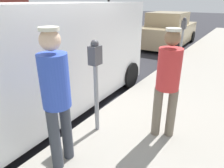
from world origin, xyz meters
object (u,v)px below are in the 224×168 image
at_px(parking_meter_far, 183,33).
at_px(parking_meter_near, 96,72).
at_px(pedestrian_in_red, 168,79).
at_px(parked_sedan_ahead, 168,31).
at_px(parked_van, 40,57).
at_px(pedestrian_in_blue, 56,93).

bearing_deg(parking_meter_far, parking_meter_near, -90.00).
distance_m(parking_meter_far, pedestrian_in_red, 4.41).
height_order(pedestrian_in_red, parked_sedan_ahead, pedestrian_in_red).
xyz_separation_m(parking_meter_near, parked_sedan_ahead, (-1.57, 7.97, -0.43)).
bearing_deg(parked_sedan_ahead, pedestrian_in_red, -71.26).
xyz_separation_m(parking_meter_far, parked_van, (-1.50, -4.62, -0.03)).
bearing_deg(pedestrian_in_blue, parked_sedan_ahead, 100.55).
bearing_deg(pedestrian_in_red, parking_meter_near, -154.31).
bearing_deg(parking_meter_near, pedestrian_in_blue, -84.99).
xyz_separation_m(parking_meter_near, pedestrian_in_red, (0.98, 0.47, -0.06)).
distance_m(parking_meter_far, parked_sedan_ahead, 3.59).
xyz_separation_m(parking_meter_far, pedestrian_in_red, (0.98, -4.30, -0.06)).
height_order(parking_meter_far, parked_sedan_ahead, parking_meter_far).
xyz_separation_m(parking_meter_far, parked_sedan_ahead, (-1.57, 3.20, -0.43)).
height_order(pedestrian_in_blue, parked_van, parked_van).
bearing_deg(pedestrian_in_red, parked_sedan_ahead, 108.74).
bearing_deg(parking_meter_near, parking_meter_far, 90.00).
bearing_deg(pedestrian_in_blue, parking_meter_far, 90.77).
distance_m(parked_van, parked_sedan_ahead, 7.83).
height_order(pedestrian_in_red, pedestrian_in_blue, pedestrian_in_blue).
bearing_deg(parked_sedan_ahead, parked_van, -89.49).
bearing_deg(pedestrian_in_blue, pedestrian_in_red, 55.85).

